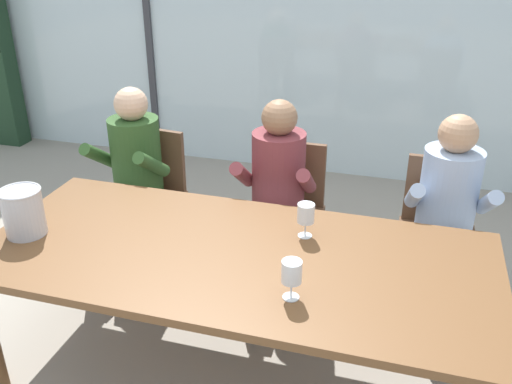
% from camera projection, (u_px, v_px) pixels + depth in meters
% --- Properties ---
extents(ground, '(14.00, 14.00, 0.00)m').
position_uv_depth(ground, '(283.00, 268.00, 3.77)').
color(ground, '#9E9384').
extents(window_glass_panel, '(7.60, 0.03, 2.60)m').
position_uv_depth(window_glass_panel, '(335.00, 29.00, 4.67)').
color(window_glass_panel, silver).
rests_on(window_glass_panel, ground).
extents(window_mullion_left, '(0.06, 0.06, 2.60)m').
position_uv_depth(window_mullion_left, '(148.00, 20.00, 5.09)').
color(window_mullion_left, '#38383D').
rests_on(window_mullion_left, ground).
extents(hillside_vineyard, '(13.60, 2.40, 1.53)m').
position_uv_depth(hillside_vineyard, '(371.00, 28.00, 7.86)').
color(hillside_vineyard, '#386633').
rests_on(hillside_vineyard, ground).
extents(dining_table, '(2.40, 1.06, 0.72)m').
position_uv_depth(dining_table, '(235.00, 264.00, 2.62)').
color(dining_table, brown).
rests_on(dining_table, ground).
extents(chair_near_curtain, '(0.48, 0.48, 0.88)m').
position_uv_depth(chair_near_curtain, '(150.00, 186.00, 3.73)').
color(chair_near_curtain, brown).
rests_on(chair_near_curtain, ground).
extents(chair_left_of_center, '(0.44, 0.44, 0.88)m').
position_uv_depth(chair_left_of_center, '(288.00, 202.00, 3.51)').
color(chair_left_of_center, brown).
rests_on(chair_left_of_center, ground).
extents(chair_center, '(0.44, 0.44, 0.88)m').
position_uv_depth(chair_center, '(438.00, 222.00, 3.28)').
color(chair_center, brown).
rests_on(chair_center, ground).
extents(person_olive_shirt, '(0.49, 0.63, 1.20)m').
position_uv_depth(person_olive_shirt, '(130.00, 169.00, 3.55)').
color(person_olive_shirt, '#2D5123').
rests_on(person_olive_shirt, ground).
extents(person_maroon_top, '(0.47, 0.62, 1.20)m').
position_uv_depth(person_maroon_top, '(276.00, 187.00, 3.30)').
color(person_maroon_top, brown).
rests_on(person_maroon_top, ground).
extents(person_pale_blue_shirt, '(0.48, 0.63, 1.20)m').
position_uv_depth(person_pale_blue_shirt, '(448.00, 209.00, 3.06)').
color(person_pale_blue_shirt, '#9EB2D1').
rests_on(person_pale_blue_shirt, ground).
extents(ice_bucket_primary, '(0.20, 0.20, 0.24)m').
position_uv_depth(ice_bucket_primary, '(23.00, 211.00, 2.70)').
color(ice_bucket_primary, '#B7B7BC').
rests_on(ice_bucket_primary, dining_table).
extents(wine_glass_by_left_taster, '(0.08, 0.08, 0.17)m').
position_uv_depth(wine_glass_by_left_taster, '(306.00, 214.00, 2.67)').
color(wine_glass_by_left_taster, silver).
rests_on(wine_glass_by_left_taster, dining_table).
extents(wine_glass_near_bucket, '(0.08, 0.08, 0.17)m').
position_uv_depth(wine_glass_near_bucket, '(292.00, 273.00, 2.23)').
color(wine_glass_near_bucket, silver).
rests_on(wine_glass_near_bucket, dining_table).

